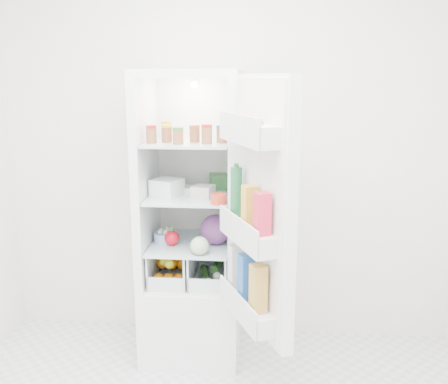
# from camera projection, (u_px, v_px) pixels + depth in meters

# --- Properties ---
(room_walls) EXTENTS (3.02, 3.02, 2.61)m
(room_walls) POSITION_uv_depth(u_px,v_px,m) (193.00, 126.00, 1.76)
(room_walls) COLOR silver
(room_walls) RESTS_ON ground
(refrigerator) EXTENTS (0.60, 0.60, 1.80)m
(refrigerator) POSITION_uv_depth(u_px,v_px,m) (193.00, 251.00, 3.20)
(refrigerator) COLOR white
(refrigerator) RESTS_ON ground
(shelf_low) EXTENTS (0.49, 0.53, 0.01)m
(shelf_low) POSITION_uv_depth(u_px,v_px,m) (191.00, 244.00, 3.12)
(shelf_low) COLOR silver
(shelf_low) RESTS_ON refrigerator
(shelf_mid) EXTENTS (0.49, 0.53, 0.02)m
(shelf_mid) POSITION_uv_depth(u_px,v_px,m) (191.00, 195.00, 3.05)
(shelf_mid) COLOR silver
(shelf_mid) RESTS_ON refrigerator
(shelf_top) EXTENTS (0.49, 0.53, 0.02)m
(shelf_top) POSITION_uv_depth(u_px,v_px,m) (190.00, 142.00, 2.97)
(shelf_top) COLOR silver
(shelf_top) RESTS_ON refrigerator
(crisper_left) EXTENTS (0.23, 0.46, 0.22)m
(crisper_left) POSITION_uv_depth(u_px,v_px,m) (172.00, 262.00, 3.16)
(crisper_left) COLOR silver
(crisper_left) RESTS_ON refrigerator
(crisper_right) EXTENTS (0.23, 0.46, 0.22)m
(crisper_right) POSITION_uv_depth(u_px,v_px,m) (211.00, 264.00, 3.14)
(crisper_right) COLOR silver
(crisper_right) RESTS_ON refrigerator
(condiment_jars) EXTENTS (0.46, 0.32, 0.08)m
(condiment_jars) POSITION_uv_depth(u_px,v_px,m) (183.00, 135.00, 2.88)
(condiment_jars) COLOR #B21919
(condiment_jars) RESTS_ON shelf_top
(squeeze_bottle) EXTENTS (0.05, 0.05, 0.17)m
(squeeze_bottle) POSITION_uv_depth(u_px,v_px,m) (226.00, 127.00, 2.96)
(squeeze_bottle) COLOR white
(squeeze_bottle) RESTS_ON shelf_top
(tub_white) EXTENTS (0.21, 0.21, 0.10)m
(tub_white) POSITION_uv_depth(u_px,v_px,m) (167.00, 187.00, 3.01)
(tub_white) COLOR white
(tub_white) RESTS_ON shelf_mid
(tub_cream) EXTENTS (0.14, 0.14, 0.07)m
(tub_cream) POSITION_uv_depth(u_px,v_px,m) (203.00, 191.00, 2.98)
(tub_cream) COLOR beige
(tub_cream) RESTS_ON shelf_mid
(tin_red) EXTENTS (0.11, 0.11, 0.06)m
(tin_red) POSITION_uv_depth(u_px,v_px,m) (219.00, 199.00, 2.81)
(tin_red) COLOR red
(tin_red) RESTS_ON shelf_mid
(foil_tray) EXTENTS (0.17, 0.14, 0.04)m
(foil_tray) POSITION_uv_depth(u_px,v_px,m) (185.00, 189.00, 3.10)
(foil_tray) COLOR silver
(foil_tray) RESTS_ON shelf_mid
(tub_green) EXTENTS (0.13, 0.17, 0.09)m
(tub_green) POSITION_uv_depth(u_px,v_px,m) (219.00, 181.00, 3.21)
(tub_green) COLOR #3E8943
(tub_green) RESTS_ON shelf_mid
(red_cabbage) EXTENTS (0.19, 0.19, 0.19)m
(red_cabbage) POSITION_uv_depth(u_px,v_px,m) (216.00, 229.00, 3.07)
(red_cabbage) COLOR #592162
(red_cabbage) RESTS_ON shelf_low
(bell_pepper) EXTENTS (0.09, 0.09, 0.09)m
(bell_pepper) POSITION_uv_depth(u_px,v_px,m) (172.00, 238.00, 3.06)
(bell_pepper) COLOR red
(bell_pepper) RESTS_ON shelf_low
(mushroom_bowl) EXTENTS (0.13, 0.13, 0.06)m
(mushroom_bowl) POSITION_uv_depth(u_px,v_px,m) (165.00, 237.00, 3.12)
(mushroom_bowl) COLOR #8EB1D4
(mushroom_bowl) RESTS_ON shelf_low
(salad_bag) EXTENTS (0.11, 0.11, 0.11)m
(salad_bag) POSITION_uv_depth(u_px,v_px,m) (200.00, 246.00, 2.90)
(salad_bag) COLOR #B0D19C
(salad_bag) RESTS_ON shelf_low
(citrus_pile) EXTENTS (0.20, 0.31, 0.16)m
(citrus_pile) POSITION_uv_depth(u_px,v_px,m) (172.00, 267.00, 3.15)
(citrus_pile) COLOR orange
(citrus_pile) RESTS_ON refrigerator
(veg_pile) EXTENTS (0.16, 0.30, 0.10)m
(veg_pile) POSITION_uv_depth(u_px,v_px,m) (212.00, 271.00, 3.15)
(veg_pile) COLOR #184A19
(veg_pile) RESTS_ON refrigerator
(fridge_door) EXTENTS (0.38, 0.57, 1.30)m
(fridge_door) POSITION_uv_depth(u_px,v_px,m) (259.00, 215.00, 2.47)
(fridge_door) COLOR white
(fridge_door) RESTS_ON refrigerator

